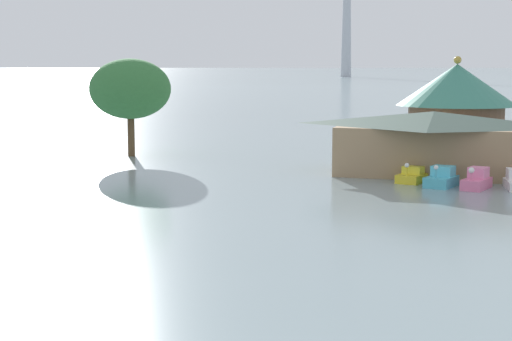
# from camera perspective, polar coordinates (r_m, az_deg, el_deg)

# --- Properties ---
(pedal_boat_yellow) EXTENTS (2.11, 2.58, 1.47)m
(pedal_boat_yellow) POSITION_cam_1_polar(r_m,az_deg,el_deg) (57.02, 10.90, -0.39)
(pedal_boat_yellow) COLOR yellow
(pedal_boat_yellow) RESTS_ON ground
(pedal_boat_cyan) EXTENTS (2.28, 2.95, 1.57)m
(pedal_boat_cyan) POSITION_cam_1_polar(r_m,az_deg,el_deg) (55.55, 12.92, -0.56)
(pedal_boat_cyan) COLOR #4CB7CC
(pedal_boat_cyan) RESTS_ON ground
(pedal_boat_pink) EXTENTS (2.03, 3.02, 1.55)m
(pedal_boat_pink) POSITION_cam_1_polar(r_m,az_deg,el_deg) (55.17, 15.26, -0.67)
(pedal_boat_pink) COLOR pink
(pedal_boat_pink) RESTS_ON ground
(boathouse) EXTENTS (14.77, 8.81, 4.66)m
(boathouse) POSITION_cam_1_polar(r_m,az_deg,el_deg) (61.46, 12.36, 2.01)
(boathouse) COLOR #9E7F5B
(boathouse) RESTS_ON ground
(green_roof_pavilion) EXTENTS (10.81, 10.81, 8.78)m
(green_roof_pavilion) POSITION_cam_1_polar(r_m,az_deg,el_deg) (75.87, 13.90, 4.59)
(green_roof_pavilion) COLOR brown
(green_roof_pavilion) RESTS_ON ground
(shoreline_tree_tall_left) EXTENTS (7.12, 7.12, 8.56)m
(shoreline_tree_tall_left) POSITION_cam_1_polar(r_m,az_deg,el_deg) (72.02, -8.84, 5.68)
(shoreline_tree_tall_left) COLOR brown
(shoreline_tree_tall_left) RESTS_ON ground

